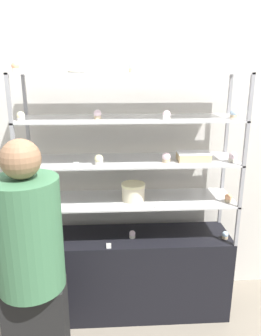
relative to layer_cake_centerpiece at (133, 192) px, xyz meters
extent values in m
plane|color=gray|center=(-0.02, 0.02, -1.08)|extent=(20.00, 20.00, 0.00)
cube|color=silver|center=(-0.02, 0.37, 0.22)|extent=(8.00, 0.05, 2.60)
cube|color=black|center=(-0.02, 0.02, -0.73)|extent=(1.58, 0.42, 0.70)
cube|color=#99999E|center=(-0.80, 0.22, -0.22)|extent=(0.02, 0.02, 0.31)
cube|color=#99999E|center=(0.76, 0.22, -0.22)|extent=(0.02, 0.02, 0.31)
cube|color=#99999E|center=(-0.80, -0.18, -0.22)|extent=(0.02, 0.02, 0.31)
cube|color=#99999E|center=(0.76, -0.18, -0.22)|extent=(0.02, 0.02, 0.31)
cube|color=silver|center=(-0.02, 0.02, -0.07)|extent=(1.58, 0.42, 0.01)
cube|color=#99999E|center=(-0.80, 0.22, 0.09)|extent=(0.02, 0.02, 0.31)
cube|color=#99999E|center=(0.76, 0.22, 0.09)|extent=(0.02, 0.02, 0.31)
cube|color=#99999E|center=(-0.80, -0.18, 0.09)|extent=(0.02, 0.02, 0.31)
cube|color=#99999E|center=(0.76, -0.18, 0.09)|extent=(0.02, 0.02, 0.31)
cube|color=silver|center=(-0.02, 0.02, 0.24)|extent=(1.58, 0.42, 0.01)
cube|color=#99999E|center=(-0.80, 0.22, 0.40)|extent=(0.02, 0.02, 0.31)
cube|color=#99999E|center=(0.76, 0.22, 0.40)|extent=(0.02, 0.02, 0.31)
cube|color=#99999E|center=(-0.80, -0.18, 0.40)|extent=(0.02, 0.02, 0.31)
cube|color=#99999E|center=(0.76, -0.18, 0.40)|extent=(0.02, 0.02, 0.31)
cube|color=silver|center=(-0.02, 0.02, 0.55)|extent=(1.58, 0.42, 0.01)
cube|color=#99999E|center=(-0.80, 0.22, 0.71)|extent=(0.02, 0.02, 0.31)
cube|color=#99999E|center=(0.76, 0.22, 0.71)|extent=(0.02, 0.02, 0.31)
cube|color=#99999E|center=(-0.80, -0.18, 0.71)|extent=(0.02, 0.02, 0.31)
cube|color=#99999E|center=(0.76, -0.18, 0.71)|extent=(0.02, 0.02, 0.31)
cube|color=silver|center=(-0.02, 0.02, 0.86)|extent=(1.58, 0.42, 0.01)
cylinder|color=beige|center=(0.00, 0.00, -0.01)|extent=(0.17, 0.17, 0.11)
cylinder|color=#F4EAB2|center=(0.00, 0.00, 0.06)|extent=(0.18, 0.18, 0.02)
cube|color=#DBBC84|center=(0.44, -0.03, 0.27)|extent=(0.23, 0.14, 0.05)
cube|color=white|center=(0.44, -0.03, 0.30)|extent=(0.24, 0.14, 0.01)
cylinder|color=beige|center=(-0.76, -0.09, -0.37)|extent=(0.05, 0.05, 0.02)
sphere|color=#8C5B42|center=(-0.76, -0.09, -0.34)|extent=(0.05, 0.05, 0.05)
cylinder|color=beige|center=(-0.01, -0.02, -0.37)|extent=(0.05, 0.05, 0.02)
sphere|color=silver|center=(-0.01, -0.02, -0.34)|extent=(0.05, 0.05, 0.05)
cylinder|color=#CCB28C|center=(0.72, -0.07, -0.37)|extent=(0.05, 0.05, 0.02)
sphere|color=silver|center=(0.72, -0.07, -0.34)|extent=(0.05, 0.05, 0.05)
cube|color=white|center=(-0.19, -0.17, -0.36)|extent=(0.04, 0.00, 0.04)
cylinder|color=beige|center=(-0.75, -0.02, -0.06)|extent=(0.05, 0.05, 0.02)
sphere|color=#F4EAB2|center=(-0.75, -0.02, -0.03)|extent=(0.06, 0.06, 0.06)
cylinder|color=#CCB28C|center=(0.71, -0.07, -0.06)|extent=(0.05, 0.05, 0.02)
sphere|color=#E5996B|center=(0.71, -0.07, -0.03)|extent=(0.06, 0.06, 0.06)
cube|color=white|center=(0.16, -0.17, -0.05)|extent=(0.04, 0.00, 0.04)
cylinder|color=white|center=(-0.76, -0.06, 0.26)|extent=(0.06, 0.06, 0.02)
sphere|color=white|center=(-0.76, -0.06, 0.29)|extent=(0.06, 0.06, 0.06)
cylinder|color=white|center=(-0.25, -0.09, 0.26)|extent=(0.06, 0.06, 0.02)
sphere|color=#F4EAB2|center=(-0.25, -0.09, 0.29)|extent=(0.06, 0.06, 0.06)
cylinder|color=#CCB28C|center=(0.23, -0.05, 0.26)|extent=(0.06, 0.06, 0.02)
sphere|color=silver|center=(0.23, -0.05, 0.29)|extent=(0.06, 0.06, 0.06)
cylinder|color=beige|center=(0.72, -0.07, 0.26)|extent=(0.06, 0.06, 0.02)
sphere|color=silver|center=(0.72, -0.07, 0.29)|extent=(0.06, 0.06, 0.06)
cube|color=white|center=(-0.40, -0.17, 0.27)|extent=(0.04, 0.00, 0.04)
cylinder|color=white|center=(-0.76, -0.09, 0.57)|extent=(0.05, 0.05, 0.02)
sphere|color=#F4EAB2|center=(-0.76, -0.09, 0.59)|extent=(0.05, 0.05, 0.05)
cylinder|color=#CCB28C|center=(-0.25, -0.02, 0.57)|extent=(0.05, 0.05, 0.02)
sphere|color=silver|center=(-0.25, -0.02, 0.59)|extent=(0.05, 0.05, 0.05)
cylinder|color=beige|center=(0.22, -0.09, 0.57)|extent=(0.05, 0.05, 0.02)
sphere|color=silver|center=(0.22, -0.09, 0.59)|extent=(0.05, 0.05, 0.05)
cylinder|color=#CCB28C|center=(0.71, -0.03, 0.57)|extent=(0.05, 0.05, 0.02)
sphere|color=silver|center=(0.71, -0.03, 0.59)|extent=(0.05, 0.05, 0.05)
cube|color=white|center=(0.20, -0.17, 0.58)|extent=(0.04, 0.00, 0.04)
cylinder|color=beige|center=(-0.76, -0.09, 0.88)|extent=(0.05, 0.05, 0.03)
sphere|color=#E5996B|center=(-0.76, -0.09, 0.91)|extent=(0.05, 0.05, 0.05)
cylinder|color=#CCB28C|center=(-0.01, -0.09, 0.88)|extent=(0.05, 0.05, 0.03)
sphere|color=silver|center=(-0.01, -0.09, 0.91)|extent=(0.05, 0.05, 0.05)
cylinder|color=beige|center=(0.70, -0.08, 0.88)|extent=(0.05, 0.05, 0.03)
sphere|color=silver|center=(0.70, -0.08, 0.91)|extent=(0.05, 0.05, 0.05)
cube|color=white|center=(-0.14, -0.17, 0.89)|extent=(0.04, 0.00, 0.04)
torus|color=#EFE5CC|center=(-0.39, 0.08, 0.89)|extent=(0.14, 0.14, 0.04)
cylinder|color=#3F724C|center=(-0.63, -0.65, 0.01)|extent=(0.38, 0.38, 0.66)
sphere|color=#936B4C|center=(-0.63, -0.65, 0.44)|extent=(0.21, 0.21, 0.21)
camera|label=1|loc=(-0.15, -2.31, 0.89)|focal=35.00mm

